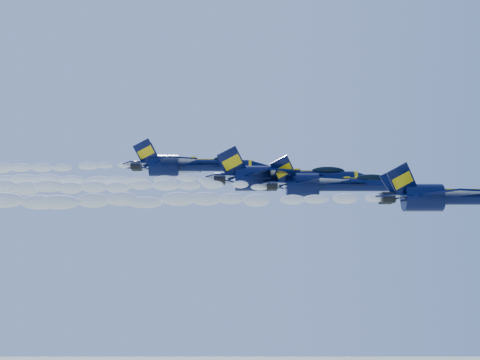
{
  "coord_description": "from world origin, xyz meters",
  "views": [
    {
      "loc": [
        -6.51,
        -77.32,
        142.24
      ],
      "look_at": [
        -5.28,
        -0.44,
        151.58
      ],
      "focal_mm": 50.0,
      "sensor_mm": 36.0,
      "label": 1
    }
  ],
  "objects_px": {
    "jet_third": "(285,177)",
    "jet_second": "(332,184)",
    "jet_fourth": "(192,165)",
    "jet_lead": "(458,197)"
  },
  "relations": [
    {
      "from": "jet_fourth",
      "to": "jet_lead",
      "type": "bearing_deg",
      "value": -42.17
    },
    {
      "from": "jet_second",
      "to": "jet_fourth",
      "type": "distance_m",
      "value": 21.47
    },
    {
      "from": "jet_lead",
      "to": "jet_third",
      "type": "xyz_separation_m",
      "value": [
        -15.34,
        15.83,
        3.81
      ]
    },
    {
      "from": "jet_second",
      "to": "jet_fourth",
      "type": "bearing_deg",
      "value": 143.11
    },
    {
      "from": "jet_lead",
      "to": "jet_third",
      "type": "bearing_deg",
      "value": 134.11
    },
    {
      "from": "jet_lead",
      "to": "jet_second",
      "type": "bearing_deg",
      "value": 130.76
    },
    {
      "from": "jet_third",
      "to": "jet_fourth",
      "type": "bearing_deg",
      "value": 143.4
    },
    {
      "from": "jet_lead",
      "to": "jet_second",
      "type": "distance_m",
      "value": 15.98
    },
    {
      "from": "jet_third",
      "to": "jet_second",
      "type": "bearing_deg",
      "value": -37.57
    },
    {
      "from": "jet_fourth",
      "to": "jet_second",
      "type": "bearing_deg",
      "value": -36.89
    }
  ]
}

